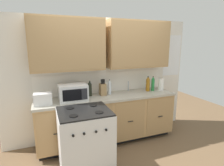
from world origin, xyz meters
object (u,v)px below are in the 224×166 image
Objects in this scene: bottle_dark at (90,89)px; bottle_green at (153,84)px; knife_block at (103,89)px; toaster at (43,99)px; microwave at (73,92)px; bottle_amber at (148,84)px; paper_towel_roll at (161,84)px; bottle_clear at (110,87)px; stove_range at (85,140)px.

bottle_green is at bearing -4.31° from bottle_dark.
knife_block is 0.25m from bottle_dark.
microwave is at bearing 8.95° from toaster.
knife_block is 1.01× the size of bottle_amber.
toaster is at bearing -169.56° from knife_block.
knife_block is 1.19× the size of paper_towel_roll.
bottle_green is (-0.19, 0.02, 0.02)m from paper_towel_roll.
bottle_clear reaches higher than bottle_dark.
bottle_dark is (-0.38, 0.03, -0.00)m from bottle_clear.
stove_range is 3.06× the size of knife_block.
toaster is (-0.55, 0.53, 0.55)m from stove_range.
paper_towel_roll is 0.85× the size of bottle_amber.
bottle_clear is (1.22, 0.20, 0.05)m from toaster.
bottle_amber is at bearing 24.55° from stove_range.
bottle_amber is at bearing 2.74° from microwave.
bottle_clear is at bearing 176.46° from bottle_amber.
knife_block reaches higher than microwave.
bottle_dark is (0.83, 0.24, 0.04)m from toaster.
paper_towel_roll is at bearing 19.74° from stove_range.
knife_block is 1.08m from bottle_green.
bottle_green reaches higher than bottle_clear.
knife_block is at bearing 54.34° from stove_range.
bottle_dark is at bearing 171.20° from knife_block.
toaster is 2.05m from bottle_amber.
toaster is 1.08× the size of paper_towel_roll.
bottle_amber is at bearing 171.57° from bottle_green.
microwave is 1.85m from paper_towel_roll.
stove_range is 1.06m from knife_block.
bottle_green reaches higher than toaster.
stove_range is 3.34× the size of bottle_dark.
toaster is 0.92× the size of bottle_green.
bottle_amber reaches higher than stove_range.
bottle_green is 0.99× the size of bottle_amber.
knife_block is 1.01× the size of bottle_green.
bottle_amber is (0.97, -0.05, 0.03)m from knife_block.
microwave is 1.57× the size of bottle_green.
bottle_dark is at bearing 69.86° from stove_range.
microwave is 1.65× the size of bottle_clear.
bottle_clear is (0.14, 0.01, 0.03)m from knife_block.
bottle_green is (1.08, -0.06, 0.03)m from knife_block.
bottle_clear is 0.38m from bottle_dark.
bottle_dark is (0.34, 0.16, -0.00)m from microwave.
stove_range is 3.65× the size of paper_towel_roll.
stove_range is 1.01m from bottle_dark.
bottle_amber reaches higher than paper_towel_roll.
bottle_amber is at bearing 4.25° from toaster.
bottle_amber reaches higher than bottle_green.
microwave is 1.56× the size of bottle_amber.
stove_range is 1.99m from paper_towel_roll.
microwave is 0.73m from bottle_clear.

